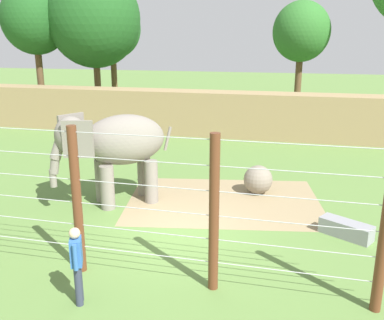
# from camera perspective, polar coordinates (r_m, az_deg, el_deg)

# --- Properties ---
(ground_plane) EXTENTS (120.00, 120.00, 0.00)m
(ground_plane) POSITION_cam_1_polar(r_m,az_deg,el_deg) (12.01, -1.93, -9.89)
(ground_plane) COLOR #5B7F3D
(dirt_patch) EXTENTS (7.00, 5.50, 0.01)m
(dirt_patch) POSITION_cam_1_polar(r_m,az_deg,el_deg) (14.37, 4.26, -5.45)
(dirt_patch) COLOR #937F5B
(dirt_patch) RESTS_ON ground
(embankment_wall) EXTENTS (36.00, 1.80, 2.43)m
(embankment_wall) POSITION_cam_1_polar(r_m,az_deg,el_deg) (23.70, 6.46, 6.05)
(embankment_wall) COLOR #997F56
(embankment_wall) RESTS_ON ground
(elephant) EXTENTS (3.53, 3.11, 2.98)m
(elephant) POSITION_cam_1_polar(r_m,az_deg,el_deg) (13.82, -10.20, 2.04)
(elephant) COLOR gray
(elephant) RESTS_ON ground
(enrichment_ball) EXTENTS (1.00, 1.00, 1.00)m
(enrichment_ball) POSITION_cam_1_polar(r_m,az_deg,el_deg) (15.03, 8.82, -2.60)
(enrichment_ball) COLOR gray
(enrichment_ball) RESTS_ON ground
(cable_fence) EXTENTS (10.51, 0.21, 3.45)m
(cable_fence) POSITION_cam_1_polar(r_m,az_deg,el_deg) (9.27, -6.29, -6.31)
(cable_fence) COLOR brown
(cable_fence) RESTS_ON ground
(zookeeper) EXTENTS (0.38, 0.56, 1.67)m
(zookeeper) POSITION_cam_1_polar(r_m,az_deg,el_deg) (9.05, -15.12, -13.04)
(zookeeper) COLOR #33384C
(zookeeper) RESTS_ON ground
(feed_trough) EXTENTS (1.46, 1.14, 0.44)m
(feed_trough) POSITION_cam_1_polar(r_m,az_deg,el_deg) (12.52, 19.88, -8.67)
(feed_trough) COLOR gray
(feed_trough) RESTS_ON ground
(tree_far_left) EXTENTS (4.26, 4.26, 8.22)m
(tree_far_left) POSITION_cam_1_polar(r_m,az_deg,el_deg) (33.53, -10.66, 16.86)
(tree_far_left) COLOR brown
(tree_far_left) RESTS_ON ground
(tree_left_of_centre) EXTENTS (4.31, 4.31, 8.71)m
(tree_left_of_centre) POSITION_cam_1_polar(r_m,az_deg,el_deg) (30.92, -20.25, 17.16)
(tree_left_of_centre) COLOR brown
(tree_left_of_centre) RESTS_ON ground
(tree_behind_wall) EXTENTS (3.72, 3.72, 7.64)m
(tree_behind_wall) POSITION_cam_1_polar(r_m,az_deg,el_deg) (29.95, 14.40, 16.20)
(tree_behind_wall) COLOR brown
(tree_behind_wall) RESTS_ON ground
(tree_right_of_centre) EXTENTS (6.06, 6.06, 9.68)m
(tree_right_of_centre) POSITION_cam_1_polar(r_m,az_deg,el_deg) (30.13, -12.98, 17.91)
(tree_right_of_centre) COLOR brown
(tree_right_of_centre) RESTS_ON ground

